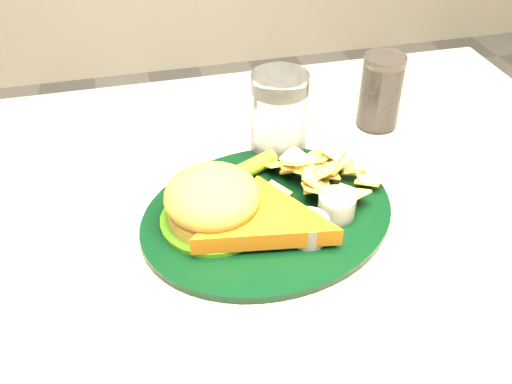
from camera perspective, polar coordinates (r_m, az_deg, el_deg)
table at (r=1.05m, az=-2.30°, el=-17.87°), size 1.20×0.80×0.75m
dinner_plate at (r=0.73m, az=1.25°, el=-0.26°), size 0.41×0.37×0.08m
water_glass at (r=0.84m, az=2.33°, el=7.64°), size 0.10×0.10×0.13m
cola_glass at (r=0.94m, az=12.34°, el=9.75°), size 0.08×0.08×0.12m
fork_napkin at (r=0.79m, az=5.75°, el=-0.38°), size 0.18×0.21×0.01m
wrapped_straw at (r=0.90m, az=-8.09°, el=4.72°), size 0.22×0.17×0.01m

